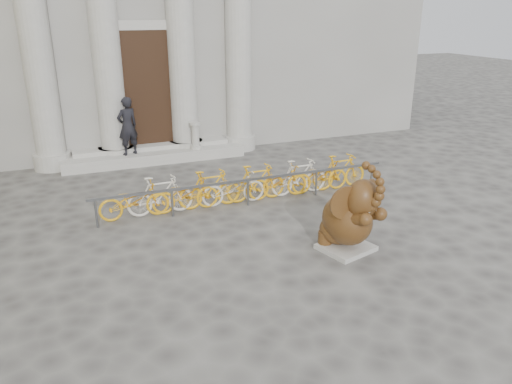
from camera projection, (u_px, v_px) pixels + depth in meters
name	position (u px, v px, depth m)	size (l,w,h in m)	color
ground	(261.00, 304.00, 8.70)	(80.00, 80.00, 0.00)	#474442
entrance_steps	(155.00, 156.00, 16.82)	(6.00, 1.20, 0.36)	#A8A59E
elephant_statue	(349.00, 218.00, 10.39)	(1.34, 1.61, 2.05)	#A8A59E
bike_rack	(244.00, 184.00, 13.12)	(8.00, 0.53, 1.00)	slate
pedestrian	(127.00, 126.00, 15.99)	(0.68, 0.45, 1.88)	black
balustrade_post	(195.00, 137.00, 16.83)	(0.37, 0.37, 0.91)	#A8A59E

